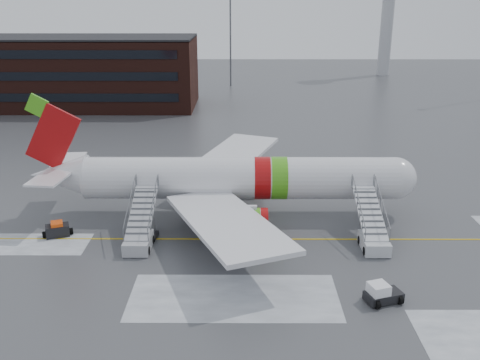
{
  "coord_description": "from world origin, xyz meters",
  "views": [
    {
      "loc": [
        -5.48,
        -41.21,
        19.16
      ],
      "look_at": [
        -5.64,
        2.45,
        4.0
      ],
      "focal_mm": 40.0,
      "sensor_mm": 36.0,
      "label": 1
    }
  ],
  "objects_px": {
    "airliner": "(230,179)",
    "airstair_fwd": "(372,233)",
    "uld_container": "(145,229)",
    "baggage_tractor": "(58,230)",
    "pushback_tug": "(382,294)",
    "airstair_aft": "(140,233)"
  },
  "relations": [
    {
      "from": "airstair_fwd",
      "to": "baggage_tractor",
      "type": "relative_size",
      "value": 2.98
    },
    {
      "from": "airstair_aft",
      "to": "uld_container",
      "type": "xyz_separation_m",
      "value": [
        0.15,
        1.31,
        -0.3
      ]
    },
    {
      "from": "uld_container",
      "to": "baggage_tractor",
      "type": "height_order",
      "value": "uld_container"
    },
    {
      "from": "airliner",
      "to": "airstair_aft",
      "type": "xyz_separation_m",
      "value": [
        -7.1,
        -6.54,
        -2.35
      ]
    },
    {
      "from": "pushback_tug",
      "to": "airstair_aft",
      "type": "bearing_deg",
      "value": 154.17
    },
    {
      "from": "airliner",
      "to": "pushback_tug",
      "type": "height_order",
      "value": "airliner"
    },
    {
      "from": "airstair_aft",
      "to": "baggage_tractor",
      "type": "distance_m",
      "value": 7.42
    },
    {
      "from": "pushback_tug",
      "to": "airstair_fwd",
      "type": "bearing_deg",
      "value": 81.26
    },
    {
      "from": "baggage_tractor",
      "to": "airstair_fwd",
      "type": "bearing_deg",
      "value": -3.61
    },
    {
      "from": "uld_container",
      "to": "airstair_aft",
      "type": "bearing_deg",
      "value": -96.76
    },
    {
      "from": "airliner",
      "to": "pushback_tug",
      "type": "relative_size",
      "value": 13.04
    },
    {
      "from": "airstair_fwd",
      "to": "baggage_tractor",
      "type": "bearing_deg",
      "value": 176.39
    },
    {
      "from": "airstair_aft",
      "to": "baggage_tractor",
      "type": "relative_size",
      "value": 2.98
    },
    {
      "from": "airliner",
      "to": "pushback_tug",
      "type": "xyz_separation_m",
      "value": [
        10.31,
        -14.96,
        -2.81
      ]
    },
    {
      "from": "airstair_aft",
      "to": "baggage_tractor",
      "type": "height_order",
      "value": "airstair_aft"
    },
    {
      "from": "uld_container",
      "to": "baggage_tractor",
      "type": "xyz_separation_m",
      "value": [
        -7.37,
        0.33,
        -0.23
      ]
    },
    {
      "from": "airliner",
      "to": "airstair_fwd",
      "type": "bearing_deg",
      "value": -29.39
    },
    {
      "from": "airliner",
      "to": "airstair_fwd",
      "type": "distance_m",
      "value": 13.53
    },
    {
      "from": "airliner",
      "to": "uld_container",
      "type": "xyz_separation_m",
      "value": [
        -6.95,
        -5.23,
        -2.65
      ]
    },
    {
      "from": "airliner",
      "to": "baggage_tractor",
      "type": "distance_m",
      "value": 15.41
    },
    {
      "from": "airstair_fwd",
      "to": "uld_container",
      "type": "distance_m",
      "value": 18.6
    },
    {
      "from": "pushback_tug",
      "to": "uld_container",
      "type": "xyz_separation_m",
      "value": [
        -17.26,
        9.74,
        0.16
      ]
    }
  ]
}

